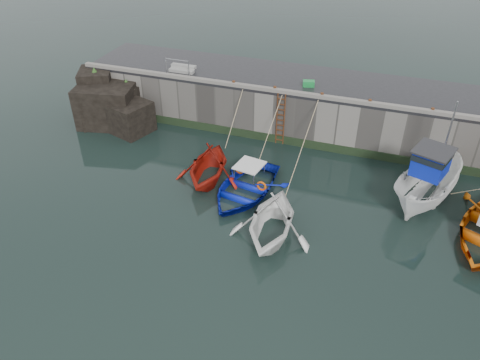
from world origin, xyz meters
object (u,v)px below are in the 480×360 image
(ladder, at_px, (280,120))
(boat_near_blacktrim, at_px, (271,236))
(bollard_e, at_px, (432,110))
(boat_near_white, at_px, (209,179))
(boat_far_white, at_px, (428,185))
(fish_crate, at_px, (309,84))
(boat_near_blue, at_px, (245,192))
(bollard_a, at_px, (234,83))
(bollard_c, at_px, (322,95))
(bollard_d, at_px, (370,102))
(bollard_b, at_px, (275,89))

(ladder, bearing_deg, boat_near_blacktrim, -77.30)
(ladder, distance_m, bollard_e, 8.19)
(boat_near_white, relative_size, boat_far_white, 0.68)
(bollard_e, bearing_deg, fish_crate, 169.14)
(boat_near_blue, distance_m, bollard_a, 7.15)
(bollard_c, distance_m, bollard_d, 2.60)
(boat_far_white, xyz_separation_m, bollard_b, (-8.81, 3.58, 2.31))
(boat_near_blue, bearing_deg, bollard_d, 57.79)
(bollard_b, bearing_deg, ladder, -33.86)
(boat_near_white, height_order, boat_near_blue, boat_near_white)
(ladder, xyz_separation_m, bollard_a, (-3.00, 0.34, 1.71))
(boat_near_white, bearing_deg, boat_near_blue, -19.39)
(ladder, relative_size, bollard_c, 11.43)
(boat_near_white, height_order, boat_near_blacktrim, boat_near_blacktrim)
(boat_near_white, height_order, fish_crate, fish_crate)
(boat_near_white, height_order, bollard_a, bollard_a)
(boat_near_blacktrim, relative_size, bollard_e, 16.42)
(ladder, bearing_deg, fish_crate, 54.66)
(ladder, distance_m, fish_crate, 2.66)
(boat_near_white, xyz_separation_m, bollard_c, (4.75, 5.24, 3.30))
(bollard_c, bearing_deg, bollard_b, 180.00)
(boat_near_blue, height_order, boat_far_white, boat_far_white)
(boat_near_blacktrim, distance_m, bollard_b, 9.45)
(bollard_a, distance_m, bollard_b, 2.50)
(boat_near_blacktrim, bearing_deg, bollard_d, 67.92)
(bollard_d, distance_m, bollard_e, 3.20)
(ladder, distance_m, bollard_c, 2.81)
(boat_near_blue, distance_m, bollard_b, 6.64)
(boat_far_white, relative_size, bollard_b, 22.93)
(boat_far_white, relative_size, bollard_d, 22.93)
(ladder, height_order, boat_far_white, boat_far_white)
(boat_near_blacktrim, xyz_separation_m, fish_crate, (-0.68, 9.85, 3.33))
(ladder, height_order, bollard_e, bollard_e)
(bollard_a, bearing_deg, boat_near_blue, -65.29)
(boat_near_blue, xyz_separation_m, bollard_c, (2.55, 5.76, 3.30))
(boat_near_white, bearing_deg, boat_far_white, 2.64)
(bollard_a, distance_m, bollard_c, 5.20)
(bollard_e, bearing_deg, ladder, -177.60)
(fish_crate, bearing_deg, bollard_d, -33.35)
(bollard_a, relative_size, bollard_e, 1.00)
(bollard_a, xyz_separation_m, bollard_e, (11.00, 0.00, 0.00))
(boat_near_blacktrim, height_order, boat_far_white, boat_far_white)
(bollard_d, xyz_separation_m, bollard_e, (3.20, 0.00, 0.00))
(ladder, bearing_deg, bollard_c, 8.67)
(ladder, bearing_deg, boat_far_white, -21.34)
(boat_near_blacktrim, relative_size, bollard_c, 16.42)
(boat_far_white, xyz_separation_m, bollard_d, (-3.51, 3.58, 2.31))
(boat_far_white, height_order, bollard_c, boat_far_white)
(boat_near_white, xyz_separation_m, bollard_e, (10.55, 5.24, 3.30))
(boat_far_white, relative_size, fish_crate, 9.73)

